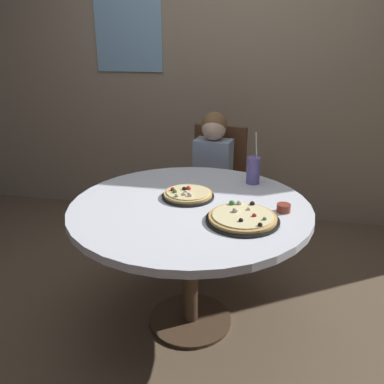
% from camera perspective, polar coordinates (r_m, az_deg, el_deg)
% --- Properties ---
extents(ground_plane, '(8.00, 8.00, 0.00)m').
position_cam_1_polar(ground_plane, '(2.48, -0.23, -17.90)').
color(ground_plane, brown).
extents(wall_with_window, '(5.20, 0.14, 2.90)m').
position_cam_1_polar(wall_with_window, '(3.52, 5.18, 19.46)').
color(wall_with_window, gray).
rests_on(wall_with_window, ground_plane).
extents(dining_table, '(1.26, 1.26, 0.75)m').
position_cam_1_polar(dining_table, '(2.12, -0.26, -4.06)').
color(dining_table, silver).
rests_on(dining_table, ground_plane).
extents(chair_wooden, '(0.45, 0.45, 0.95)m').
position_cam_1_polar(chair_wooden, '(3.03, 3.49, 1.35)').
color(chair_wooden, brown).
rests_on(chair_wooden, ground_plane).
extents(diner_child, '(0.30, 0.43, 1.08)m').
position_cam_1_polar(diner_child, '(2.88, 2.54, -0.70)').
color(diner_child, '#3F4766').
rests_on(diner_child, ground_plane).
extents(pizza_veggie, '(0.35, 0.35, 0.05)m').
position_cam_1_polar(pizza_veggie, '(1.91, 7.25, -3.71)').
color(pizza_veggie, black).
rests_on(pizza_veggie, dining_table).
extents(pizza_cheese, '(0.29, 0.29, 0.05)m').
position_cam_1_polar(pizza_cheese, '(2.17, -0.62, -0.35)').
color(pizza_cheese, black).
rests_on(pizza_cheese, dining_table).
extents(soda_cup, '(0.08, 0.08, 0.31)m').
position_cam_1_polar(soda_cup, '(2.38, 8.77, 3.11)').
color(soda_cup, '#6659A5').
rests_on(soda_cup, dining_table).
extents(sauce_bowl, '(0.07, 0.07, 0.04)m').
position_cam_1_polar(sauce_bowl, '(2.05, 12.98, -2.21)').
color(sauce_bowl, brown).
rests_on(sauce_bowl, dining_table).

